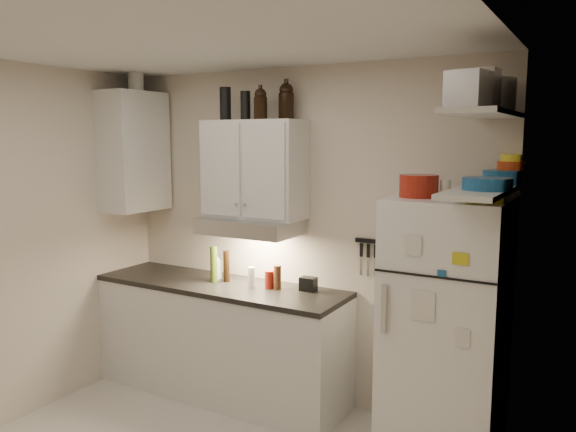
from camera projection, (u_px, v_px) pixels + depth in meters
The scene contains 34 objects.
ceiling at pixel (161, 32), 2.93m from camera, with size 3.20×3.00×0.02m, color silver.
back_wall at pixel (299, 236), 4.40m from camera, with size 3.20×0.02×2.60m, color beige.
right_wall at pixel (465, 324), 2.31m from camera, with size 0.02×3.00×2.60m, color beige.
base_cabinet at pixel (221, 341), 4.53m from camera, with size 2.10×0.60×0.88m, color silver.
countertop at pixel (220, 285), 4.46m from camera, with size 2.10×0.62×0.04m, color black.
upper_cabinet at pixel (254, 169), 4.33m from camera, with size 0.80×0.33×0.75m, color silver.
side_cabinet at pixel (134, 152), 4.76m from camera, with size 0.33×0.55×1.00m, color silver.
range_hood at pixel (250, 226), 4.33m from camera, with size 0.76×0.46×0.12m, color silver.
fridge at pixel (445, 331), 3.55m from camera, with size 0.70×0.68×1.70m, color white.
shelf_hi at pixel (484, 113), 3.15m from camera, with size 0.30×0.95×0.03m, color silver.
shelf_lo at pixel (481, 191), 3.21m from camera, with size 0.30×0.95×0.03m, color silver.
knife_strip at pixel (383, 242), 4.03m from camera, with size 0.42×0.02×0.03m, color black.
dutch_oven at pixel (419, 186), 3.46m from camera, with size 0.24×0.24×0.14m, color maroon.
book_stack at pixel (482, 194), 3.22m from camera, with size 0.20×0.25×0.08m, color gold.
spice_jar at pixel (445, 189), 3.41m from camera, with size 0.07×0.07×0.11m, color silver.
stock_pot at pixel (492, 95), 3.33m from camera, with size 0.28×0.28×0.20m, color silver.
tin_a at pixel (476, 90), 3.11m from camera, with size 0.22×0.20×0.22m, color #AAAAAD.
tin_b at pixel (468, 90), 2.91m from camera, with size 0.19×0.19×0.19m, color #AAAAAD.
bowl_teal at pixel (501, 177), 3.49m from camera, with size 0.22×0.22×0.09m, color #19548C.
bowl_orange at pixel (512, 166), 3.54m from camera, with size 0.18×0.18×0.05m, color #C23A12.
bowl_yellow at pixel (512, 158), 3.53m from camera, with size 0.14×0.14×0.04m, color yellow.
plates at pixel (487, 184), 3.12m from camera, with size 0.27×0.27×0.07m, color #19548C.
growler_a at pixel (261, 103), 4.15m from camera, with size 0.10×0.10×0.23m, color black, non-canonical shape.
growler_b at pixel (286, 101), 4.19m from camera, with size 0.12×0.12×0.28m, color black, non-canonical shape.
thermos_a at pixel (245, 106), 4.23m from camera, with size 0.07×0.07×0.21m, color black.
thermos_b at pixel (225, 104), 4.30m from camera, with size 0.09×0.09×0.25m, color black.
side_jar at pixel (136, 81), 4.66m from camera, with size 0.13×0.13×0.17m, color silver.
soap_bottle at pixel (216, 265), 4.52m from camera, with size 0.10×0.10×0.26m, color silver.
pepper_mill at pixel (277, 277), 4.27m from camera, with size 0.06×0.06×0.19m, color #5A311B.
oil_bottle at pixel (214, 264), 4.47m from camera, with size 0.06×0.06×0.29m, color #435F17.
vinegar_bottle at pixel (226, 266), 4.49m from camera, with size 0.05×0.05×0.25m, color black.
clear_bottle at pixel (251, 277), 4.32m from camera, with size 0.05×0.05×0.16m, color silver.
red_jar at pixel (269, 280), 4.29m from camera, with size 0.07×0.07×0.14m, color maroon.
caddy at pixel (308, 284), 4.23m from camera, with size 0.12×0.09×0.10m, color black.
Camera 1 is at (2.09, -2.29, 2.06)m, focal length 35.00 mm.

